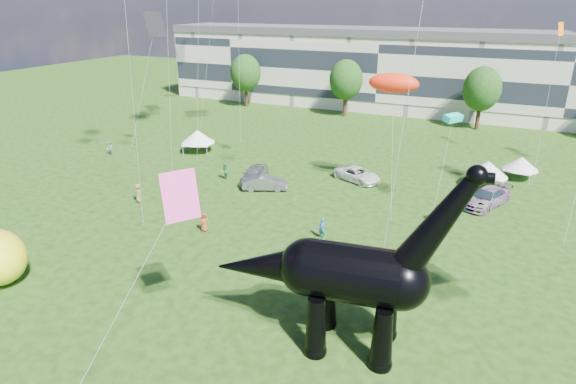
% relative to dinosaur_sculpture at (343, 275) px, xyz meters
% --- Properties ---
extents(ground, '(220.00, 220.00, 0.00)m').
position_rel_dinosaur_sculpture_xyz_m(ground, '(-5.42, -0.50, -4.21)').
color(ground, '#16330C').
rests_on(ground, ground).
extents(terrace_row, '(78.00, 11.00, 12.00)m').
position_rel_dinosaur_sculpture_xyz_m(terrace_row, '(-13.42, 61.50, 1.79)').
color(terrace_row, beige).
rests_on(terrace_row, ground).
extents(tree_far_left, '(5.20, 5.20, 9.44)m').
position_rel_dinosaur_sculpture_xyz_m(tree_far_left, '(-35.42, 52.50, 2.08)').
color(tree_far_left, '#382314').
rests_on(tree_far_left, ground).
extents(tree_mid_left, '(5.20, 5.20, 9.44)m').
position_rel_dinosaur_sculpture_xyz_m(tree_mid_left, '(-17.42, 52.50, 2.08)').
color(tree_mid_left, '#382314').
rests_on(tree_mid_left, ground).
extents(tree_mid_right, '(5.20, 5.20, 9.44)m').
position_rel_dinosaur_sculpture_xyz_m(tree_mid_right, '(2.58, 52.50, 2.08)').
color(tree_mid_right, '#382314').
rests_on(tree_mid_right, ground).
extents(dinosaur_sculpture, '(13.71, 4.33, 11.15)m').
position_rel_dinosaur_sculpture_xyz_m(dinosaur_sculpture, '(0.00, 0.00, 0.00)').
color(dinosaur_sculpture, black).
rests_on(dinosaur_sculpture, ground).
extents(car_silver, '(2.68, 5.04, 1.63)m').
position_rel_dinosaur_sculpture_xyz_m(car_silver, '(-16.20, 20.00, -3.39)').
color(car_silver, '#AEAEB3').
rests_on(car_silver, ground).
extents(car_grey, '(4.65, 3.24, 1.45)m').
position_rel_dinosaur_sculpture_xyz_m(car_grey, '(-14.18, 18.45, -3.48)').
color(car_grey, slate).
rests_on(car_grey, ground).
extents(car_white, '(5.53, 4.13, 1.40)m').
position_rel_dinosaur_sculpture_xyz_m(car_white, '(-6.69, 24.66, -3.51)').
color(car_white, white).
rests_on(car_white, ground).
extents(car_dark, '(4.45, 6.07, 1.63)m').
position_rel_dinosaur_sculpture_xyz_m(car_dark, '(5.82, 23.30, -3.39)').
color(car_dark, '#595960').
rests_on(car_dark, ground).
extents(gazebo_near, '(4.30, 4.30, 2.76)m').
position_rel_dinosaur_sculpture_xyz_m(gazebo_near, '(5.40, 28.28, -2.27)').
color(gazebo_near, silver).
rests_on(gazebo_near, ground).
extents(gazebo_far, '(4.15, 4.15, 2.39)m').
position_rel_dinosaur_sculpture_xyz_m(gazebo_far, '(8.43, 32.34, -2.53)').
color(gazebo_far, silver).
rests_on(gazebo_far, ground).
extents(gazebo_left, '(5.01, 5.01, 2.77)m').
position_rel_dinosaur_sculpture_xyz_m(gazebo_left, '(-27.37, 26.27, -2.26)').
color(gazebo_left, white).
rests_on(gazebo_left, ground).
extents(visitors, '(56.95, 43.09, 1.81)m').
position_rel_dinosaur_sculpture_xyz_m(visitors, '(-11.22, 11.47, -3.34)').
color(visitors, olive).
rests_on(visitors, ground).
extents(kites, '(58.19, 46.02, 31.09)m').
position_rel_dinosaur_sculpture_xyz_m(kites, '(-9.92, 25.04, 9.57)').
color(kites, red).
rests_on(kites, ground).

